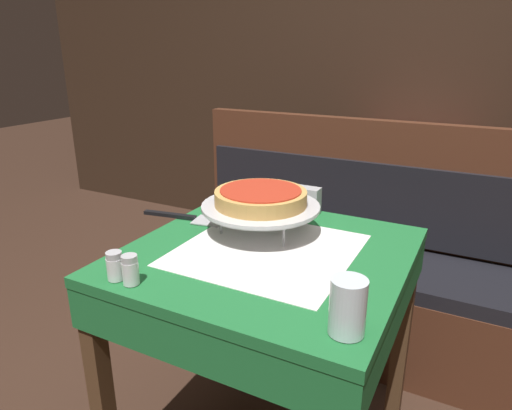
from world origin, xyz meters
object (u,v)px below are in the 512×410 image
object	(u,v)px
pizza_pan_stand	(261,208)
deep_dish_pizza	(261,197)
pepper_shaker	(130,270)
condiment_caddy	(412,145)
salt_shaker	(115,266)
pizza_server	(186,217)
napkin_holder	(305,200)
dining_table_rear	(405,171)
water_glass_near	(348,307)
booth_bench	(349,277)
dining_table_front	(267,282)

from	to	relation	value
pizza_pan_stand	deep_dish_pizza	xyz separation A→B (m)	(-0.00, -0.00, 0.03)
pepper_shaker	condiment_caddy	world-z (taller)	condiment_caddy
deep_dish_pizza	salt_shaker	xyz separation A→B (m)	(-0.18, -0.43, -0.08)
pizza_server	napkin_holder	bearing A→B (deg)	35.92
dining_table_rear	pizza_server	bearing A→B (deg)	-107.34
water_glass_near	condiment_caddy	world-z (taller)	condiment_caddy
deep_dish_pizza	water_glass_near	bearing A→B (deg)	-44.70
booth_bench	pepper_shaker	world-z (taller)	booth_bench
condiment_caddy	pepper_shaker	bearing A→B (deg)	-100.55
water_glass_near	condiment_caddy	size ratio (longest dim) A/B	0.70
deep_dish_pizza	water_glass_near	size ratio (longest dim) A/B	2.34
dining_table_front	water_glass_near	world-z (taller)	water_glass_near
dining_table_rear	booth_bench	distance (m)	0.81
dining_table_front	salt_shaker	bearing A→B (deg)	-127.80
booth_bench	water_glass_near	bearing A→B (deg)	-75.20
dining_table_front	salt_shaker	distance (m)	0.43
pizza_pan_stand	condiment_caddy	size ratio (longest dim) A/B	2.14
water_glass_near	salt_shaker	world-z (taller)	water_glass_near
dining_table_rear	salt_shaker	size ratio (longest dim) A/B	10.78
napkin_holder	pepper_shaker	bearing A→B (deg)	-105.58
napkin_holder	condiment_caddy	size ratio (longest dim) A/B	0.60
dining_table_front	pizza_pan_stand	distance (m)	0.22
pizza_pan_stand	water_glass_near	distance (m)	0.54
deep_dish_pizza	condiment_caddy	xyz separation A→B (m)	(0.21, 1.40, -0.08)
dining_table_rear	napkin_holder	bearing A→B (deg)	-95.90
pizza_pan_stand	pizza_server	xyz separation A→B (m)	(-0.27, -0.01, -0.08)
dining_table_rear	napkin_holder	world-z (taller)	napkin_holder
booth_bench	napkin_holder	bearing A→B (deg)	-94.95
booth_bench	pizza_server	size ratio (longest dim) A/B	5.60
napkin_holder	water_glass_near	bearing A→B (deg)	-61.50
booth_bench	condiment_caddy	xyz separation A→B (m)	(0.11, 0.68, 0.51)
pizza_pan_stand	deep_dish_pizza	bearing A→B (deg)	-135.00
dining_table_rear	pizza_server	size ratio (longest dim) A/B	2.68
dining_table_rear	deep_dish_pizza	size ratio (longest dim) A/B	2.82
dining_table_rear	deep_dish_pizza	distance (m)	1.47
pizza_server	napkin_holder	world-z (taller)	napkin_holder
booth_bench	napkin_holder	world-z (taller)	booth_bench
dining_table_front	booth_bench	xyz separation A→B (m)	(0.02, 0.82, -0.37)
deep_dish_pizza	pizza_server	distance (m)	0.30
pizza_server	napkin_holder	size ratio (longest dim) A/B	2.90
salt_shaker	booth_bench	bearing A→B (deg)	76.51
dining_table_front	deep_dish_pizza	xyz separation A→B (m)	(-0.07, 0.10, 0.22)
pizza_server	condiment_caddy	world-z (taller)	condiment_caddy
dining_table_front	booth_bench	world-z (taller)	booth_bench
pizza_pan_stand	napkin_holder	xyz separation A→B (m)	(0.05, 0.23, -0.04)
pepper_shaker	deep_dish_pizza	bearing A→B (deg)	72.89
booth_bench	pizza_server	bearing A→B (deg)	-117.05
pizza_pan_stand	condiment_caddy	distance (m)	1.41
deep_dish_pizza	pizza_server	world-z (taller)	deep_dish_pizza
pizza_pan_stand	pepper_shaker	xyz separation A→B (m)	(-0.13, -0.43, -0.04)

